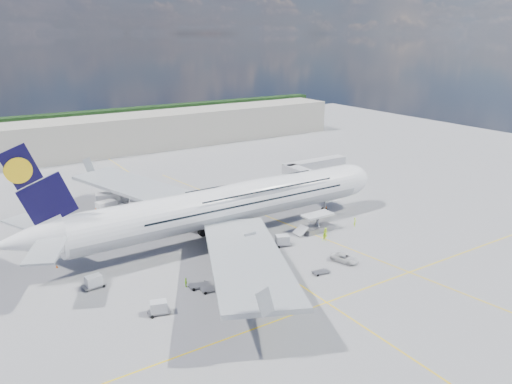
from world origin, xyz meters
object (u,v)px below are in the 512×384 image
dolly_row_b (199,285)px  jet_bridge (311,170)px  catering_truck_inner (109,209)px  cone_wing_right_outer (231,306)px  airliner (228,204)px  cone_nose (326,207)px  dolly_row_c (211,289)px  dolly_nose_far (321,272)px  crew_wing (186,282)px  crew_van (326,232)px  crew_nose (355,222)px  dolly_back (94,281)px  cone_tail (57,266)px  cone_wing_right_inner (230,264)px  service_van (345,258)px  cargo_loader (316,225)px  crew_tug (277,258)px  dolly_row_a (159,307)px  dolly_nose_near (282,240)px  baggage_tug (230,266)px  cone_wing_left_outer (137,201)px  cone_wing_left_inner (142,218)px  catering_truck_outer (112,203)px

dolly_row_b → jet_bridge: bearing=47.1°
catering_truck_inner → cone_wing_right_outer: size_ratio=11.16×
airliner → cone_nose: bearing=5.2°
dolly_row_c → dolly_nose_far: size_ratio=1.15×
crew_wing → jet_bridge: bearing=-50.5°
jet_bridge → crew_van: (-13.36, -21.33, -5.93)m
jet_bridge → catering_truck_inner: (-45.64, 13.54, -5.18)m
airliner → crew_nose: airliner is taller
dolly_back → cone_tail: (-3.41, 10.63, -0.84)m
cone_wing_right_inner → dolly_row_c: bearing=-138.5°
dolly_back → cone_tail: bearing=101.5°
crew_wing → cone_tail: bearing=51.3°
dolly_back → service_van: size_ratio=0.69×
dolly_row_b → crew_wing: (-1.72, 1.25, 0.43)m
catering_truck_inner → dolly_nose_far: bearing=-74.6°
airliner → cargo_loader: airliner is taller
cargo_loader → crew_tug: (-15.14, -7.58, -0.40)m
dolly_row_a → crew_tug: dolly_row_a is taller
cone_tail → dolly_row_c: bearing=-49.3°
crew_van → catering_truck_inner: bearing=11.8°
dolly_nose_near → baggage_tug: size_ratio=1.43×
baggage_tug → cone_wing_left_outer: size_ratio=4.86×
dolly_row_c → baggage_tug: size_ratio=1.32×
cargo_loader → cone_wing_right_outer: 33.85m
dolly_row_b → cone_wing_left_inner: size_ratio=6.98×
cone_wing_right_outer → airliner: bearing=61.1°
cargo_loader → cone_wing_left_outer: cargo_loader is taller
dolly_nose_near → crew_van: 9.83m
cone_wing_left_outer → cone_tail: size_ratio=0.96×
dolly_back → catering_truck_outer: size_ratio=0.44×
dolly_back → dolly_nose_far: bearing=-31.5°
dolly_back → crew_nose: 53.26m
airliner → cargo_loader: bearing=-23.2°
dolly_row_a → service_van: 34.16m
dolly_row_a → cone_wing_left_inner: 40.18m
cargo_loader → service_van: (-5.02, -13.91, -0.56)m
catering_truck_inner → cone_wing_right_outer: catering_truck_inner is taller
crew_van → cone_wing_left_outer: size_ratio=3.42×
airliner → dolly_row_b: airliner is taller
airliner → dolly_back: 29.51m
dolly_back → catering_truck_outer: catering_truck_outer is taller
cone_nose → dolly_row_a: bearing=-156.3°
dolly_nose_near → cone_wing_left_inner: bearing=140.0°
jet_bridge → crew_van: size_ratio=10.19×
dolly_row_b → dolly_back: bearing=163.6°
dolly_row_c → cone_tail: bearing=141.9°
dolly_row_a → catering_truck_outer: size_ratio=0.45×
catering_truck_outer → catering_truck_inner: bearing=-105.5°
crew_wing → cone_wing_left_inner: crew_wing is taller
dolly_row_b → cone_wing_left_inner: (3.47, 34.40, -0.12)m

